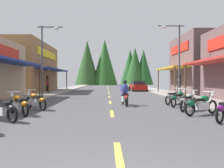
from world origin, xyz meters
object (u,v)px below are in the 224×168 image
at_px(motorcycle_parked_left_1, 1,109).
at_px(rider_cruising_lead, 125,95).
at_px(streetlamp_right, 175,50).
at_px(motorcycle_parked_right_5, 173,97).
at_px(motorcycle_parked_right_2, 201,104).
at_px(pedestrian_by_shop, 179,87).
at_px(parked_car_curbside, 138,86).
at_px(streetlamp_left, 46,51).
at_px(motorcycle_parked_left_3, 36,100).
at_px(pedestrian_waiting, 48,85).
at_px(motorcycle_parked_right_3, 188,101).
at_px(motorcycle_parked_left_2, 19,104).
at_px(motorcycle_parked_right_4, 179,98).

relative_size(motorcycle_parked_left_1, rider_cruising_lead, 0.84).
height_order(streetlamp_right, motorcycle_parked_right_5, streetlamp_right).
bearing_deg(motorcycle_parked_right_5, motorcycle_parked_right_2, -138.32).
distance_m(pedestrian_by_shop, parked_car_curbside, 12.91).
height_order(streetlamp_left, motorcycle_parked_right_2, streetlamp_left).
height_order(motorcycle_parked_right_5, motorcycle_parked_left_3, same).
relative_size(pedestrian_by_shop, pedestrian_waiting, 0.97).
distance_m(streetlamp_right, motorcycle_parked_left_3, 12.32).
bearing_deg(motorcycle_parked_left_3, motorcycle_parked_right_5, -114.25).
height_order(streetlamp_left, motorcycle_parked_right_5, streetlamp_left).
bearing_deg(parked_car_curbside, motorcycle_parked_right_5, 175.99).
bearing_deg(motorcycle_parked_right_2, pedestrian_waiting, 89.92).
bearing_deg(motorcycle_parked_right_5, motorcycle_parked_right_3, -139.59).
relative_size(streetlamp_right, pedestrian_by_shop, 3.68).
height_order(streetlamp_left, motorcycle_parked_left_1, streetlamp_left).
relative_size(streetlamp_right, parked_car_curbside, 1.38).
height_order(motorcycle_parked_left_2, parked_car_curbside, parked_car_curbside).
bearing_deg(parked_car_curbside, streetlamp_right, -178.75).
bearing_deg(streetlamp_right, streetlamp_left, 175.05).
xyz_separation_m(motorcycle_parked_right_2, motorcycle_parked_right_3, (-0.05, 1.58, 0.00)).
height_order(motorcycle_parked_right_5, parked_car_curbside, parked_car_curbside).
xyz_separation_m(streetlamp_right, pedestrian_by_shop, (0.81, 1.67, -3.03)).
bearing_deg(motorcycle_parked_right_3, pedestrian_by_shop, 25.43).
relative_size(motorcycle_parked_left_3, parked_car_curbside, 0.37).
bearing_deg(motorcycle_parked_right_5, parked_car_curbside, 42.14).
xyz_separation_m(motorcycle_parked_right_4, motorcycle_parked_right_5, (0.04, 1.35, 0.00)).
xyz_separation_m(rider_cruising_lead, pedestrian_by_shop, (5.35, 6.91, 0.30)).
distance_m(streetlamp_right, motorcycle_parked_left_1, 14.94).
bearing_deg(motorcycle_parked_left_1, motorcycle_parked_left_3, -59.19).
distance_m(motorcycle_parked_left_2, parked_car_curbside, 25.00).
height_order(motorcycle_parked_right_2, rider_cruising_lead, rider_cruising_lead).
bearing_deg(motorcycle_parked_right_4, motorcycle_parked_left_2, 152.21).
bearing_deg(motorcycle_parked_right_5, streetlamp_left, 102.45).
xyz_separation_m(motorcycle_parked_right_5, rider_cruising_lead, (-3.18, -0.74, 0.17)).
bearing_deg(motorcycle_parked_left_3, motorcycle_parked_right_4, -123.28).
bearing_deg(pedestrian_waiting, streetlamp_right, 176.81).
xyz_separation_m(streetlamp_right, pedestrian_waiting, (-12.75, 10.09, -3.00)).
height_order(motorcycle_parked_right_5, rider_cruising_lead, rider_cruising_lead).
xyz_separation_m(motorcycle_parked_left_1, rider_cruising_lead, (5.10, 5.63, 0.17)).
xyz_separation_m(motorcycle_parked_left_1, motorcycle_parked_left_2, (0.07, 1.71, 0.00)).
relative_size(motorcycle_parked_left_2, rider_cruising_lead, 0.79).
distance_m(motorcycle_parked_right_3, motorcycle_parked_left_2, 8.22).
height_order(streetlamp_right, pedestrian_waiting, streetlamp_right).
xyz_separation_m(motorcycle_parked_right_4, pedestrian_waiting, (-11.36, 15.95, 0.50)).
height_order(motorcycle_parked_right_3, motorcycle_parked_left_3, same).
bearing_deg(streetlamp_right, motorcycle_parked_right_3, -100.69).
relative_size(streetlamp_left, rider_cruising_lead, 2.87).
distance_m(streetlamp_left, pedestrian_waiting, 9.85).
relative_size(motorcycle_parked_right_5, parked_car_curbside, 0.37).
bearing_deg(streetlamp_right, motorcycle_parked_right_5, -106.67).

